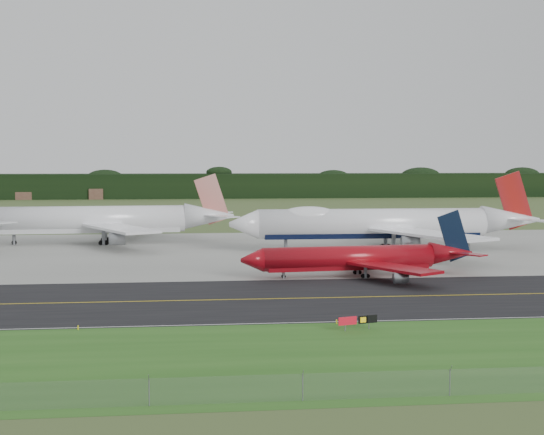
{
  "coord_description": "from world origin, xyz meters",
  "views": [
    {
      "loc": [
        -14.61,
        -105.95,
        19.04
      ],
      "look_at": [
        -0.97,
        22.0,
        9.2
      ],
      "focal_mm": 50.0,
      "sensor_mm": 36.0,
      "label": 1
    }
  ],
  "objects_px": {
    "jet_star_tail": "(103,220)",
    "jet_red_737": "(361,258)",
    "taxiway_sign": "(358,320)",
    "jet_ba_747": "(383,224)"
  },
  "relations": [
    {
      "from": "jet_star_tail",
      "to": "jet_red_737",
      "type": "bearing_deg",
      "value": -48.52
    },
    {
      "from": "jet_red_737",
      "to": "taxiway_sign",
      "type": "height_order",
      "value": "jet_red_737"
    },
    {
      "from": "jet_ba_747",
      "to": "taxiway_sign",
      "type": "distance_m",
      "value": 75.17
    },
    {
      "from": "jet_ba_747",
      "to": "jet_star_tail",
      "type": "bearing_deg",
      "value": 161.14
    },
    {
      "from": "jet_red_737",
      "to": "jet_ba_747",
      "type": "bearing_deg",
      "value": 69.86
    },
    {
      "from": "jet_ba_747",
      "to": "taxiway_sign",
      "type": "relative_size",
      "value": 14.22
    },
    {
      "from": "jet_star_tail",
      "to": "taxiway_sign",
      "type": "xyz_separation_m",
      "value": [
        38.38,
        -92.33,
        -4.17
      ]
    },
    {
      "from": "jet_star_tail",
      "to": "taxiway_sign",
      "type": "bearing_deg",
      "value": -67.43
    },
    {
      "from": "jet_red_737",
      "to": "taxiway_sign",
      "type": "relative_size",
      "value": 8.52
    },
    {
      "from": "jet_red_737",
      "to": "jet_star_tail",
      "type": "xyz_separation_m",
      "value": [
        -47.5,
        53.72,
        2.34
      ]
    }
  ]
}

